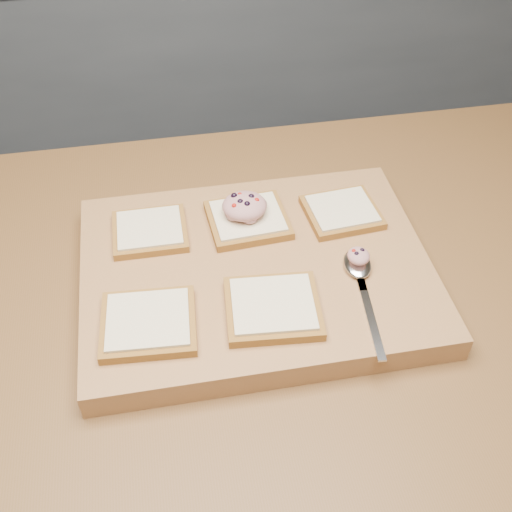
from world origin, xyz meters
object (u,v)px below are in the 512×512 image
at_px(tuna_salad_dollop, 244,206).
at_px(spoon, 359,271).
at_px(bread_far_center, 248,219).
at_px(cutting_board, 256,273).

relative_size(tuna_salad_dollop, spoon, 0.34).
relative_size(bread_far_center, tuna_salad_dollop, 1.84).
bearing_deg(bread_far_center, spoon, -44.95).
bearing_deg(spoon, tuna_salad_dollop, 135.23).
bearing_deg(cutting_board, bread_far_center, 87.79).
bearing_deg(bread_far_center, cutting_board, -92.21).
bearing_deg(spoon, bread_far_center, 135.05).
bearing_deg(tuna_salad_dollop, cutting_board, -89.31).
distance_m(cutting_board, tuna_salad_dollop, 0.11).
bearing_deg(tuna_salad_dollop, bread_far_center, -38.66).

